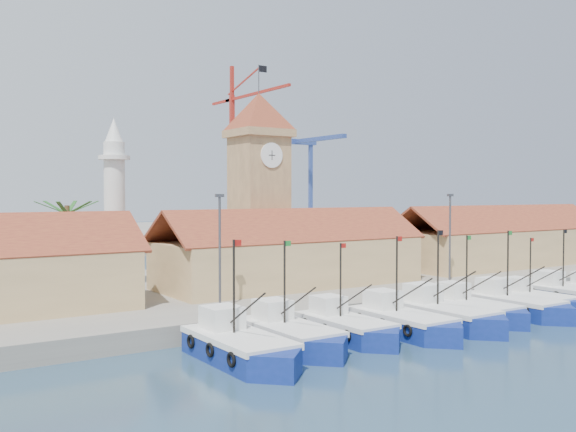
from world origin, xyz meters
TOP-DOWN VIEW (x-y plane):
  - ground at (0.00, 0.00)m, footprint 400.00×400.00m
  - quay at (0.00, 24.00)m, footprint 140.00×32.00m
  - terminal at (0.00, 110.00)m, footprint 240.00×80.00m
  - boat_0 at (-15.72, 1.98)m, footprint 3.90×10.68m
  - boat_1 at (-11.12, 3.17)m, footprint 3.73×10.23m
  - boat_2 at (-6.20, 3.25)m, footprint 3.54×9.69m
  - boat_3 at (-1.65, 2.12)m, footprint 3.74×10.24m
  - boat_4 at (2.90, 2.18)m, footprint 3.90×10.68m
  - boat_5 at (6.99, 2.87)m, footprint 3.59×9.83m
  - boat_6 at (11.55, 2.21)m, footprint 3.73×10.22m
  - boat_7 at (15.93, 3.20)m, footprint 3.31×9.06m
  - boat_8 at (20.99, 3.07)m, footprint 3.62×9.92m
  - hall_center at (0.00, 20.00)m, footprint 27.04×10.13m
  - hall_right at (32.00, 20.00)m, footprint 31.20×10.13m
  - clock_tower at (0.00, 26.00)m, footprint 5.80×5.80m
  - minaret at (-15.00, 28.00)m, footprint 3.00×3.00m
  - palm_tree at (-20.00, 26.00)m, footprint 5.60×5.03m
  - lamp_posts at (0.50, 12.00)m, footprint 80.70×0.25m
  - crane_red_right at (39.94, 103.12)m, footprint 1.00×35.21m
  - gantry at (62.00, 106.65)m, footprint 13.00×22.00m

SIDE VIEW (x-z plane):
  - ground at x=0.00m, z-range 0.00..0.00m
  - boat_7 at x=15.93m, z-range -2.72..4.13m
  - quay at x=0.00m, z-range 0.00..1.50m
  - boat_2 at x=-6.20m, z-range -2.91..4.42m
  - boat_5 at x=6.99m, z-range -2.95..4.49m
  - boat_8 at x=20.99m, z-range -2.98..4.53m
  - boat_6 at x=11.55m, z-range -3.07..4.67m
  - boat_1 at x=-11.12m, z-range -3.07..4.67m
  - boat_3 at x=-1.65m, z-range -3.07..4.67m
  - boat_0 at x=-15.72m, z-range -3.21..4.88m
  - boat_4 at x=2.90m, z-range -3.21..4.88m
  - terminal at x=0.00m, z-range 0.00..2.00m
  - hall_center at x=0.00m, z-range 0.18..7.79m
  - hall_right at x=32.00m, z-range 0.18..7.79m
  - palm_tree at x=-20.00m, z-range 2.05..10.44m
  - lamp_posts at x=0.50m, z-range 1.96..10.99m
  - minaret at x=-15.00m, z-range 1.58..17.88m
  - clock_tower at x=0.00m, z-range 0.61..23.31m
  - gantry at x=62.00m, z-range 8.44..31.64m
  - crane_red_right at x=39.94m, z-range 4.36..43.75m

